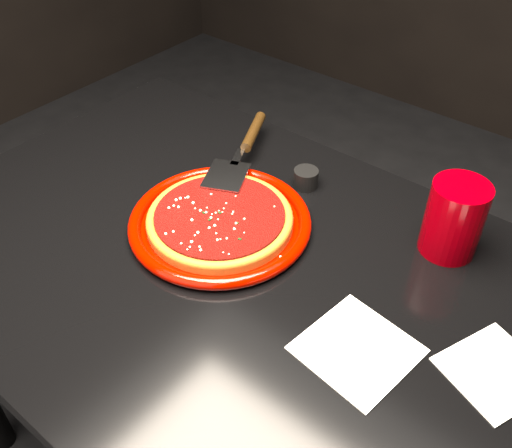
{
  "coord_description": "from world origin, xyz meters",
  "views": [
    {
      "loc": [
        0.47,
        -0.52,
        1.44
      ],
      "look_at": [
        -0.01,
        0.08,
        0.77
      ],
      "focal_mm": 40.0,
      "sensor_mm": 36.0,
      "label": 1
    }
  ],
  "objects": [
    {
      "name": "basil_flecks",
      "position": [
        -0.07,
        0.05,
        0.78
      ],
      "size": [
        0.21,
        0.21,
        0.0
      ],
      "primitive_type": null,
      "color": "black",
      "rests_on": "plate"
    },
    {
      "name": "pizza_sauce",
      "position": [
        -0.07,
        0.05,
        0.78
      ],
      "size": [
        0.29,
        0.29,
        0.01
      ],
      "primitive_type": "cylinder",
      "rotation": [
        0.0,
        0.0,
        0.27
      ],
      "color": "#660C09",
      "rests_on": "plate"
    },
    {
      "name": "napkin_b",
      "position": [
        0.44,
        0.06,
        0.75
      ],
      "size": [
        0.17,
        0.17,
        0.0
      ],
      "primitive_type": "cube",
      "rotation": [
        0.0,
        0.0,
        -0.38
      ],
      "color": "silver",
      "rests_on": "table"
    },
    {
      "name": "ramekin",
      "position": [
        -0.02,
        0.25,
        0.77
      ],
      "size": [
        0.05,
        0.05,
        0.04
      ],
      "primitive_type": "cylinder",
      "rotation": [
        0.0,
        0.0,
        -0.05
      ],
      "color": "black",
      "rests_on": "table"
    },
    {
      "name": "pizza_crust_rim",
      "position": [
        -0.07,
        0.05,
        0.77
      ],
      "size": [
        0.33,
        0.33,
        0.02
      ],
      "primitive_type": "torus",
      "rotation": [
        0.0,
        0.0,
        0.27
      ],
      "color": "brown",
      "rests_on": "plate"
    },
    {
      "name": "parmesan_dusting",
      "position": [
        -0.07,
        0.05,
        0.78
      ],
      "size": [
        0.23,
        0.23,
        0.01
      ],
      "primitive_type": null,
      "color": "#F6EDC0",
      "rests_on": "plate"
    },
    {
      "name": "napkin_a",
      "position": [
        0.27,
        -0.03,
        0.75
      ],
      "size": [
        0.17,
        0.17,
        0.0
      ],
      "primitive_type": "cube",
      "rotation": [
        0.0,
        0.0,
        -0.13
      ],
      "color": "silver",
      "rests_on": "table"
    },
    {
      "name": "table",
      "position": [
        0.0,
        0.0,
        0.38
      ],
      "size": [
        1.2,
        0.8,
        0.75
      ],
      "primitive_type": "cube",
      "color": "black",
      "rests_on": "floor"
    },
    {
      "name": "plate",
      "position": [
        -0.07,
        0.05,
        0.76
      ],
      "size": [
        0.41,
        0.41,
        0.02
      ],
      "primitive_type": "cylinder",
      "rotation": [
        0.0,
        0.0,
        0.27
      ],
      "color": "#7E0600",
      "rests_on": "table"
    },
    {
      "name": "pizza_server",
      "position": [
        -0.16,
        0.22,
        0.79
      ],
      "size": [
        0.22,
        0.33,
        0.02
      ],
      "primitive_type": null,
      "rotation": [
        0.0,
        0.0,
        0.44
      ],
      "color": "#B7B9BE",
      "rests_on": "plate"
    },
    {
      "name": "cup",
      "position": [
        0.27,
        0.26,
        0.82
      ],
      "size": [
        0.12,
        0.12,
        0.14
      ],
      "primitive_type": "cylinder",
      "rotation": [
        0.0,
        0.0,
        0.22
      ],
      "color": "#880007",
      "rests_on": "table"
    },
    {
      "name": "pizza_crust",
      "position": [
        -0.07,
        0.05,
        0.77
      ],
      "size": [
        0.33,
        0.33,
        0.01
      ],
      "primitive_type": "cylinder",
      "rotation": [
        0.0,
        0.0,
        0.27
      ],
      "color": "brown",
      "rests_on": "plate"
    }
  ]
}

